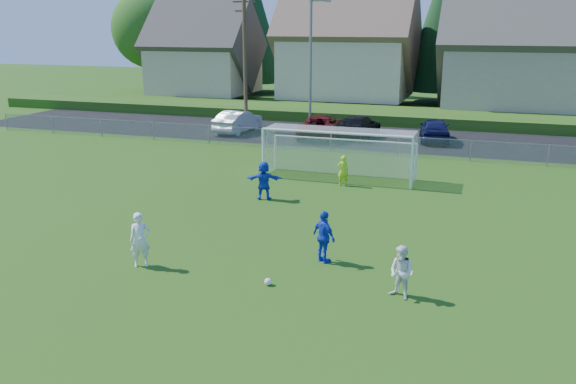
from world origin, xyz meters
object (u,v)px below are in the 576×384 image
player_white_b (402,272)px  player_blue_a (324,237)px  car_b (238,121)px  soccer_goal (340,146)px  car_d (358,126)px  car_e (435,129)px  player_white_a (140,240)px  car_c (321,126)px  player_blue_b (264,180)px  goalkeeper (343,171)px  soccer_ball (268,282)px

player_white_b → player_blue_a: (-2.76, 1.89, 0.09)m
car_b → soccer_goal: size_ratio=0.63×
car_d → car_e: (5.04, 0.11, 0.04)m
player_white_a → player_white_b: player_white_a is taller
player_white_b → car_c: (-8.78, 23.16, 0.00)m
car_b → car_c: 6.05m
player_blue_b → car_d: size_ratio=0.33×
car_e → car_b: bearing=-3.8°
car_c → car_e: same height
player_white_b → car_b: player_white_b is taller
car_c → car_b: bearing=-7.7°
car_c → car_e: bearing=-179.2°
car_d → car_b: bearing=10.8°
player_white_b → player_blue_a: player_blue_a is taller
player_white_a → car_e: size_ratio=0.39×
player_white_a → goalkeeper: (3.73, 11.69, -0.15)m
soccer_ball → goalkeeper: goalkeeper is taller
goalkeeper → player_blue_b: bearing=35.0°
player_blue_a → car_d: 22.51m
player_white_b → goalkeeper: size_ratio=1.06×
player_blue_a → goalkeeper: 9.67m
player_white_b → car_c: size_ratio=0.28×
player_blue_a → player_blue_b: bearing=-19.2°
soccer_ball → car_d: (-2.62, 24.47, 0.63)m
car_c → car_e: (7.37, 1.03, 0.00)m
player_blue_b → car_d: bearing=-107.8°
player_blue_a → soccer_goal: 11.14m
soccer_ball → soccer_goal: bearing=94.8°
player_white_a → car_b: player_white_a is taller
player_blue_a → soccer_goal: bearing=-43.3°
player_blue_b → goalkeeper: player_blue_b is taller
player_blue_a → soccer_goal: size_ratio=0.23×
player_white_b → soccer_ball: bearing=-148.4°
soccer_ball → goalkeeper: 11.82m
soccer_ball → player_white_b: bearing=5.7°
car_b → car_c: bearing=-175.1°
car_c → player_white_a: bearing=84.3°
soccer_ball → car_e: (2.42, 24.58, 0.66)m
soccer_goal → goalkeeper: bearing=-69.9°
player_white_a → player_blue_a: 5.82m
car_e → soccer_goal: size_ratio=0.61×
player_blue_b → car_d: player_blue_b is taller
goalkeeper → car_d: (-2.03, 12.68, 0.01)m
soccer_ball → player_white_b: 3.91m
player_white_b → car_e: size_ratio=0.34×
soccer_ball → player_blue_b: size_ratio=0.13×
player_white_b → car_c: 24.77m
player_blue_b → car_d: 16.04m
goalkeeper → car_c: size_ratio=0.26×
soccer_ball → player_blue_a: size_ratio=0.13×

